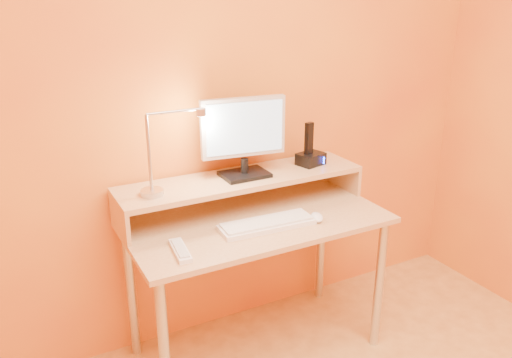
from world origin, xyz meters
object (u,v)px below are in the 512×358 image
lamp_base (152,192)px  remote_control (180,251)px  phone_dock (311,159)px  mouse (317,217)px  monitor_panel (243,127)px  keyboard (267,225)px

lamp_base → remote_control: bearing=-84.6°
phone_dock → mouse: phone_dock is taller
lamp_base → remote_control: size_ratio=0.51×
mouse → remote_control: bearing=-157.0°
monitor_panel → phone_dock: size_ratio=3.11×
keyboard → monitor_panel: bearing=90.0°
keyboard → remote_control: keyboard is taller
monitor_panel → keyboard: bearing=-85.9°
keyboard → mouse: 0.24m
lamp_base → mouse: lamp_base is taller
lamp_base → mouse: bearing=-20.9°
monitor_panel → mouse: bearing=-46.5°
lamp_base → remote_control: (0.02, -0.26, -0.16)m
phone_dock → keyboard: size_ratio=0.30×
monitor_panel → phone_dock: monitor_panel is taller
lamp_base → phone_dock: (0.84, 0.03, 0.02)m
lamp_base → mouse: (0.68, -0.26, -0.16)m
monitor_panel → keyboard: size_ratio=0.93×
mouse → remote_control: 0.66m
lamp_base → remote_control: lamp_base is taller
lamp_base → monitor_panel: bearing=4.9°
monitor_panel → remote_control: (-0.44, -0.30, -0.39)m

